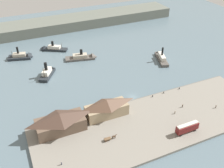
{
  "coord_description": "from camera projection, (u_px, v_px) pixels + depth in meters",
  "views": [
    {
      "loc": [
        -53.77,
        -93.57,
        78.84
      ],
      "look_at": [
        -6.04,
        12.93,
        2.0
      ],
      "focal_mm": 41.11,
      "sensor_mm": 36.0,
      "label": 1
    }
  ],
  "objects": [
    {
      "name": "quay_promenade",
      "position": [
        156.0,
        122.0,
        115.94
      ],
      "size": [
        110.0,
        36.0,
        1.2
      ],
      "primitive_type": "cube",
      "color": "gray",
      "rests_on": "ground"
    },
    {
      "name": "ferry_shed_west_terminal",
      "position": [
        60.0,
        122.0,
        108.6
      ],
      "size": [
        21.03,
        10.0,
        8.95
      ],
      "color": "brown",
      "rests_on": "quay_promenade"
    },
    {
      "name": "ferry_approaching_west",
      "position": [
        161.0,
        57.0,
        167.53
      ],
      "size": [
        10.66,
        20.83,
        10.36
      ],
      "color": "#514C47",
      "rests_on": "ground"
    },
    {
      "name": "mooring_post_center_west",
      "position": [
        179.0,
        88.0,
        136.86
      ],
      "size": [
        0.44,
        0.44,
        0.9
      ],
      "primitive_type": "cylinder",
      "color": "black",
      "rests_on": "quay_promenade"
    },
    {
      "name": "ferry_moored_east",
      "position": [
        23.0,
        56.0,
        168.66
      ],
      "size": [
        16.97,
        10.24,
        10.41
      ],
      "color": "#23282D",
      "rests_on": "ground"
    },
    {
      "name": "pedestrian_standing_center",
      "position": [
        183.0,
        106.0,
        123.66
      ],
      "size": [
        0.44,
        0.44,
        1.78
      ],
      "color": "#4C3D33",
      "rests_on": "quay_promenade"
    },
    {
      "name": "street_tram",
      "position": [
        187.0,
        127.0,
        108.56
      ],
      "size": [
        10.44,
        2.68,
        4.42
      ],
      "color": "maroon",
      "rests_on": "quay_promenade"
    },
    {
      "name": "pedestrian_walking_east",
      "position": [
        216.0,
        107.0,
        123.26
      ],
      "size": [
        0.42,
        0.42,
        1.68
      ],
      "color": "#4C3D33",
      "rests_on": "quay_promenade"
    },
    {
      "name": "mooring_post_center_east",
      "position": [
        164.0,
        92.0,
        133.65
      ],
      "size": [
        0.44,
        0.44,
        0.9
      ],
      "primitive_type": "cylinder",
      "color": "black",
      "rests_on": "quay_promenade"
    },
    {
      "name": "mooring_post_east",
      "position": [
        153.0,
        96.0,
        130.96
      ],
      "size": [
        0.44,
        0.44,
        0.9
      ],
      "primitive_type": "cylinder",
      "color": "black",
      "rests_on": "quay_promenade"
    },
    {
      "name": "seawall_edge",
      "position": [
        136.0,
        100.0,
        130.02
      ],
      "size": [
        110.0,
        0.8,
        1.0
      ],
      "primitive_type": "cube",
      "color": "#666159",
      "rests_on": "ground"
    },
    {
      "name": "pedestrian_near_west_shed",
      "position": [
        61.0,
        163.0,
        95.11
      ],
      "size": [
        0.37,
        0.37,
        1.51
      ],
      "color": "#33384C",
      "rests_on": "quay_promenade"
    },
    {
      "name": "horse_cart",
      "position": [
        110.0,
        138.0,
        105.65
      ],
      "size": [
        5.79,
        1.42,
        1.87
      ],
      "color": "brown",
      "rests_on": "quay_promenade"
    },
    {
      "name": "far_headland",
      "position": [
        71.0,
        22.0,
        214.68
      ],
      "size": [
        180.0,
        24.0,
        8.0
      ],
      "primitive_type": "cube",
      "color": "#60665B",
      "rests_on": "ground"
    },
    {
      "name": "ferry_approaching_east",
      "position": [
        84.0,
        57.0,
        168.09
      ],
      "size": [
        21.53,
        10.14,
        8.76
      ],
      "color": "#514C47",
      "rests_on": "ground"
    },
    {
      "name": "ground_plane",
      "position": [
        133.0,
        97.0,
        133.03
      ],
      "size": [
        320.0,
        320.0,
        0.0
      ],
      "primitive_type": "plane",
      "color": "slate"
    },
    {
      "name": "ferry_shed_central_terminal",
      "position": [
        107.0,
        107.0,
        116.77
      ],
      "size": [
        19.82,
        8.06,
        8.88
      ],
      "color": "#998466",
      "rests_on": "quay_promenade"
    },
    {
      "name": "ferry_mid_harbor",
      "position": [
        48.0,
        72.0,
        150.83
      ],
      "size": [
        12.59,
        16.12,
        10.4
      ],
      "color": "#23282D",
      "rests_on": "ground"
    },
    {
      "name": "pedestrian_near_cart",
      "position": [
        175.0,
        112.0,
        119.67
      ],
      "size": [
        0.4,
        0.4,
        1.62
      ],
      "color": "#6B5B4C",
      "rests_on": "quay_promenade"
    },
    {
      "name": "ferry_departing_north",
      "position": [
        51.0,
        48.0,
        178.92
      ],
      "size": [
        18.99,
        13.9,
        8.04
      ],
      "color": "#23282D",
      "rests_on": "ground"
    }
  ]
}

